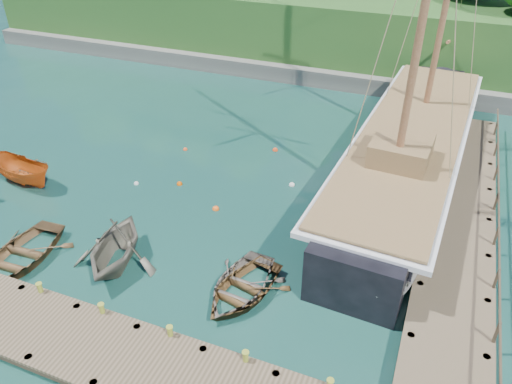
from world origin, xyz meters
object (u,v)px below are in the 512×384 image
rowboat_0 (23,260)px  schooner (408,158)px  motorboat_orange (26,183)px  cabin_boat_white (392,291)px  rowboat_3 (240,291)px  rowboat_1 (118,263)px  rowboat_2 (243,295)px

rowboat_0 → schooner: schooner is taller
motorboat_orange → cabin_boat_white: bearing=-84.0°
rowboat_0 → motorboat_orange: (-4.77, 5.27, 0.00)m
schooner → rowboat_3: bearing=-109.6°
rowboat_0 → cabin_boat_white: cabin_boat_white is taller
rowboat_1 → rowboat_3: size_ratio=1.05×
rowboat_3 → motorboat_orange: (-14.74, 3.37, 0.00)m
rowboat_1 → cabin_boat_white: (11.78, 2.85, 0.00)m
rowboat_3 → rowboat_1: bearing=-171.3°
cabin_boat_white → schooner: 9.82m
rowboat_2 → motorboat_orange: 15.34m
rowboat_3 → cabin_boat_white: 6.41m
rowboat_1 → rowboat_3: bearing=-9.8°
rowboat_0 → rowboat_3: 10.15m
motorboat_orange → cabin_boat_white: 20.70m
rowboat_1 → motorboat_orange: size_ratio=1.02×
rowboat_2 → cabin_boat_white: 6.30m
schooner → motorboat_orange: bearing=-152.9°
rowboat_3 → motorboat_orange: size_ratio=0.97×
rowboat_1 → motorboat_orange: (-8.90, 3.81, 0.00)m
rowboat_2 → schooner: size_ratio=0.14×
rowboat_2 → schooner: (4.92, 12.28, 1.24)m
motorboat_orange → rowboat_2: bearing=-94.7°
rowboat_3 → schooner: size_ratio=0.14×
cabin_boat_white → motorboat_orange: bearing=-172.0°
rowboat_2 → rowboat_3: size_ratio=1.00×
rowboat_0 → schooner: size_ratio=0.16×
rowboat_2 → cabin_boat_white: size_ratio=0.97×
rowboat_3 → rowboat_0: bearing=-164.9°
rowboat_0 → rowboat_2: bearing=5.8°
rowboat_0 → rowboat_1: (4.13, 1.46, 0.00)m
rowboat_3 → motorboat_orange: bearing=171.5°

